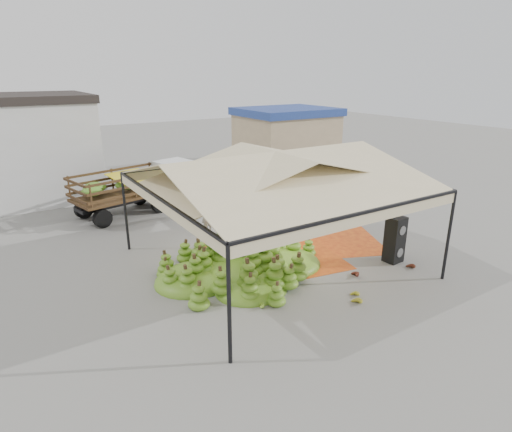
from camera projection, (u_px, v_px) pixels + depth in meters
ground at (274, 263)px, 15.28m from camera, size 90.00×90.00×0.00m
canopy_tent at (275, 172)px, 14.22m from camera, size 8.10×8.10×4.00m
building_tan at (286, 137)px, 30.08m from camera, size 6.30×5.30×4.10m
tarp_left at (272, 256)px, 15.86m from camera, size 5.17×4.99×0.01m
tarp_right at (329, 238)px, 17.49m from camera, size 4.97×5.07×0.01m
banana_heap at (245, 255)px, 14.30m from camera, size 7.53×6.96×1.30m
hand_yellow_a at (354, 294)px, 12.95m from camera, size 0.48×0.43×0.18m
hand_yellow_b at (356, 301)px, 12.52m from camera, size 0.54×0.46×0.22m
hand_red_a at (353, 273)px, 14.22m from camera, size 0.62×0.56×0.23m
hand_red_b at (410, 266)px, 14.78m from camera, size 0.49×0.40×0.21m
hand_green at (258, 305)px, 12.32m from camera, size 0.57×0.52×0.22m
hanging_bunches at (275, 189)px, 14.77m from camera, size 1.74×0.24×0.20m
speaker_stack at (395, 239)px, 15.15m from camera, size 0.65×0.58×1.68m
banana_leaves at (232, 270)px, 14.72m from camera, size 0.96×1.36×3.70m
vendor at (207, 214)px, 17.78m from camera, size 0.73×0.61×1.71m
truck_left at (143, 184)px, 20.76m from camera, size 6.46×3.47×2.11m
truck_right at (269, 175)px, 22.88m from camera, size 6.01×4.03×1.96m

